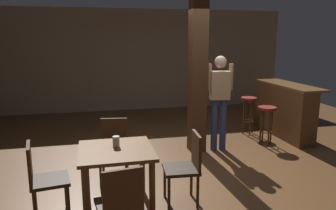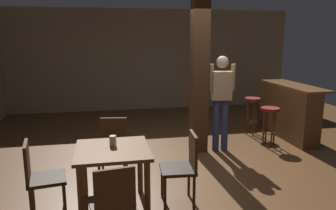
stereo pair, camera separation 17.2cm
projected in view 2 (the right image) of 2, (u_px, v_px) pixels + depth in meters
The scene contains 13 objects.
ground_plane at pixel (196, 167), 5.24m from camera, with size 10.80×10.80×0.00m, color brown.
wall_back at pixel (153, 60), 9.27m from camera, with size 8.00×0.10×2.80m, color gray.
pillar at pixel (199, 74), 5.73m from camera, with size 0.28×0.28×2.80m, color #422816.
dining_table at pixel (113, 160), 3.86m from camera, with size 0.86×0.86×0.76m.
chair_north at pixel (113, 146), 4.68m from camera, with size 0.48×0.48×0.89m.
chair_east at pixel (184, 165), 4.02m from camera, with size 0.45×0.45×0.89m.
chair_south at pixel (113, 203), 3.09m from camera, with size 0.48×0.48×0.89m.
chair_west at pixel (39, 175), 3.71m from camera, with size 0.48×0.48×0.89m.
napkin_cup at pixel (113, 141), 3.91m from camera, with size 0.08×0.08×0.13m, color beige.
standing_person at pixel (221, 97), 5.81m from camera, with size 0.47×0.25×1.72m.
bar_counter at pixel (288, 110), 6.75m from camera, with size 0.56×1.76×1.09m.
bar_stool_near at pixel (270, 117), 6.20m from camera, with size 0.35×0.35×0.73m.
bar_stool_mid at pixel (252, 107), 6.91m from camera, with size 0.33×0.33×0.78m.
Camera 2 is at (-1.40, -4.74, 2.05)m, focal length 35.00 mm.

